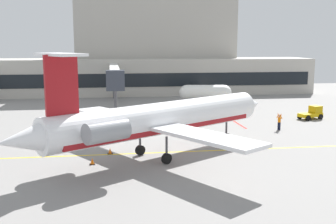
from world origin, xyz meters
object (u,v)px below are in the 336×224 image
Objects in this scene: baggage_tug at (219,108)px; fuel_tank at (205,93)px; pushback_tractor at (312,113)px; regional_jet at (158,119)px; marshaller at (279,122)px.

baggage_tug is 0.38× the size of fuel_tank.
pushback_tractor is 0.40× the size of fuel_tank.
baggage_tug is 12.62m from fuel_tank.
fuel_tank reaches higher than pushback_tractor.
regional_jet is 18.20m from marshaller.
baggage_tug is 1.73× the size of marshaller.
marshaller is (3.16, -23.65, -0.64)m from fuel_tank.
marshaller is at bearing -82.39° from fuel_tank.
fuel_tank is at bearing 70.08° from regional_jet.
fuel_tank is at bearing 85.20° from baggage_tug.
regional_jet is 23.61m from baggage_tug.
regional_jet is at bearing -117.97° from baggage_tug.
pushback_tractor is at bearing -59.44° from fuel_tank.
fuel_tank is at bearing 120.56° from pushback_tractor.
baggage_tug is at bearing 62.03° from regional_jet.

